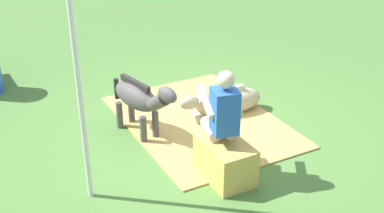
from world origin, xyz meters
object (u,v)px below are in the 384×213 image
at_px(hay_bale, 225,161).
at_px(pony_lying, 229,102).
at_px(pony_standing, 140,98).
at_px(person_seated, 221,116).
at_px(tent_pole_left, 80,94).

distance_m(hay_bale, pony_lying, 1.67).
bearing_deg(pony_standing, person_seated, -158.46).
height_order(pony_standing, tent_pole_left, tent_pole_left).
distance_m(pony_standing, pony_lying, 1.43).
relative_size(pony_lying, tent_pole_left, 0.53).
xyz_separation_m(hay_bale, pony_standing, (1.41, 0.47, 0.32)).
height_order(pony_standing, pony_lying, pony_standing).
bearing_deg(pony_lying, person_seated, 144.11).
relative_size(person_seated, pony_standing, 1.01).
distance_m(pony_lying, tent_pole_left, 2.83).
relative_size(hay_bale, person_seated, 0.53).
xyz_separation_m(person_seated, pony_lying, (1.23, -0.89, -0.55)).
distance_m(hay_bale, tent_pole_left, 1.87).
height_order(person_seated, tent_pole_left, tent_pole_left).
bearing_deg(tent_pole_left, pony_standing, -46.21).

